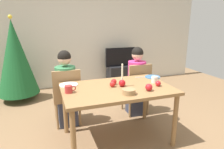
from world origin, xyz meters
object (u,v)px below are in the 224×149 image
at_px(tv, 121,57).
at_px(christmas_tree, 15,58).
at_px(apple_near_candle, 112,84).
at_px(mug_left, 69,89).
at_px(mug_right, 155,79).
at_px(bowl_walnuts, 129,92).
at_px(apple_by_right_mug, 158,84).
at_px(tv_stand, 120,75).
at_px(plate_left, 69,85).
at_px(apple_far_edge, 114,82).
at_px(plate_right, 153,77).
at_px(apple_by_left_plate, 149,87).
at_px(candle_centerpiece, 122,82).
at_px(chair_right, 137,86).
at_px(chair_left, 67,94).
at_px(person_left_child, 66,90).
at_px(dining_table, 117,93).
at_px(person_right_child, 137,82).

bearing_deg(tv, christmas_tree, -172.53).
bearing_deg(apple_near_candle, mug_left, -176.46).
bearing_deg(mug_right, tv, 80.14).
xyz_separation_m(christmas_tree, bowl_walnuts, (1.44, -2.27, -0.10)).
distance_m(bowl_walnuts, apple_by_right_mug, 0.50).
xyz_separation_m(tv_stand, plate_left, (-1.54, -2.01, 0.52)).
bearing_deg(apple_near_candle, tv_stand, 65.94).
relative_size(plate_left, apple_far_edge, 3.15).
bearing_deg(apple_near_candle, plate_right, 17.46).
bearing_deg(apple_by_left_plate, plate_right, 55.25).
xyz_separation_m(mug_left, apple_by_right_mug, (1.14, -0.13, -0.01)).
bearing_deg(candle_centerpiece, chair_right, 48.69).
relative_size(mug_right, apple_by_right_mug, 1.74).
xyz_separation_m(chair_left, plate_right, (1.26, -0.34, 0.24)).
xyz_separation_m(chair_right, apple_by_right_mug, (-0.07, -0.74, 0.27)).
xyz_separation_m(tv_stand, mug_right, (-0.40, -2.28, 0.55)).
relative_size(person_left_child, apple_by_right_mug, 16.36).
xyz_separation_m(dining_table, christmas_tree, (-1.40, 1.99, 0.21)).
bearing_deg(plate_right, apple_near_candle, -162.54).
relative_size(apple_by_right_mug, apple_far_edge, 0.93).
xyz_separation_m(tv, apple_by_left_plate, (-0.64, -2.55, 0.08)).
relative_size(plate_left, bowl_walnuts, 1.57).
xyz_separation_m(mug_right, apple_by_right_mug, (-0.04, -0.15, -0.01)).
distance_m(plate_left, plate_right, 1.26).
relative_size(tv_stand, tv, 0.81).
height_order(plate_left, apple_by_left_plate, apple_by_left_plate).
distance_m(tv_stand, plate_left, 2.58).
xyz_separation_m(person_left_child, person_right_child, (1.18, 0.00, 0.00)).
bearing_deg(tv_stand, plate_left, -127.49).
distance_m(chair_right, plate_right, 0.43).
relative_size(tv, apple_by_left_plate, 8.86).
bearing_deg(apple_by_left_plate, apple_far_edge, 129.96).
height_order(candle_centerpiece, apple_far_edge, candle_centerpiece).
bearing_deg(chair_left, plate_left, -89.76).
relative_size(mug_left, apple_near_candle, 1.84).
bearing_deg(christmas_tree, tv_stand, 7.45).
distance_m(dining_table, apple_near_candle, 0.13).
xyz_separation_m(plate_left, apple_by_left_plate, (0.90, -0.54, 0.04)).
relative_size(candle_centerpiece, plate_right, 1.32).
distance_m(christmas_tree, mug_right, 2.78).
bearing_deg(person_left_child, tv_stand, 47.12).
xyz_separation_m(christmas_tree, apple_near_candle, (1.35, -1.96, -0.09)).
bearing_deg(plate_right, mug_right, -115.06).
bearing_deg(apple_near_candle, tv, 65.95).
distance_m(mug_left, apple_by_right_mug, 1.15).
distance_m(tv_stand, mug_right, 2.38).
distance_m(chair_left, plate_right, 1.33).
height_order(tv_stand, plate_left, plate_left).
distance_m(tv, mug_left, 2.79).
bearing_deg(apple_far_edge, plate_left, 164.25).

